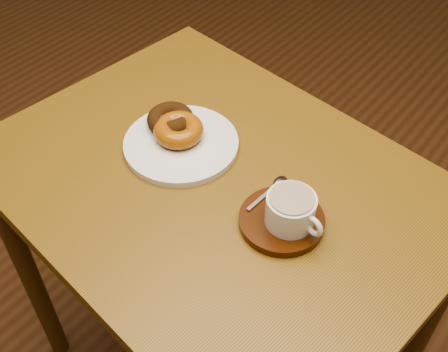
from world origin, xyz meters
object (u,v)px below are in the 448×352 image
Objects in this scene: cafe_table at (216,223)px; donut_plate at (181,144)px; coffee_cup at (291,210)px; saucer at (282,221)px.

donut_plate is (-0.11, 0.03, 0.14)m from cafe_table.
coffee_cup reaches higher than donut_plate.
donut_plate is at bearing 173.18° from cafe_table.
cafe_table is 8.34× the size of coffee_cup.
saucer is at bearing -8.11° from donut_plate.
donut_plate is 0.29m from coffee_cup.
donut_plate is at bearing 171.89° from saucer.
saucer is at bearing -164.02° from coffee_cup.
saucer is (0.27, -0.04, 0.00)m from donut_plate.
donut_plate is at bearing -178.30° from coffee_cup.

